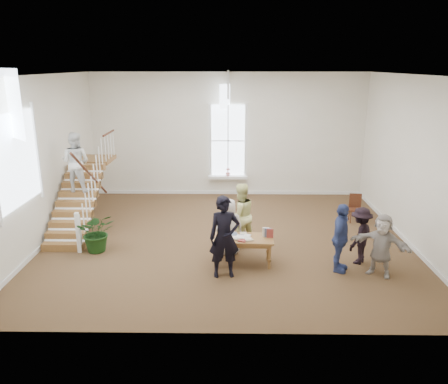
{
  "coord_description": "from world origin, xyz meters",
  "views": [
    {
      "loc": [
        0.09,
        -11.47,
        4.77
      ],
      "look_at": [
        -0.09,
        0.4,
        1.27
      ],
      "focal_mm": 35.0,
      "sensor_mm": 36.0,
      "label": 1
    }
  ],
  "objects_px": {
    "woman_cluster_c": "(381,245)",
    "floor_plant": "(97,232)",
    "library_table": "(242,241)",
    "elderly_woman": "(229,227)",
    "woman_cluster_a": "(340,238)",
    "person_yellow": "(240,215)",
    "police_officer": "(224,237)",
    "side_chair": "(355,207)",
    "woman_cluster_b": "(360,236)"
  },
  "relations": [
    {
      "from": "elderly_woman",
      "to": "floor_plant",
      "type": "xyz_separation_m",
      "value": [
        -3.46,
        0.11,
        -0.21
      ]
    },
    {
      "from": "library_table",
      "to": "woman_cluster_a",
      "type": "bearing_deg",
      "value": -6.85
    },
    {
      "from": "person_yellow",
      "to": "woman_cluster_a",
      "type": "relative_size",
      "value": 1.05
    },
    {
      "from": "person_yellow",
      "to": "floor_plant",
      "type": "distance_m",
      "value": 3.8
    },
    {
      "from": "police_officer",
      "to": "elderly_woman",
      "type": "distance_m",
      "value": 1.27
    },
    {
      "from": "floor_plant",
      "to": "side_chair",
      "type": "bearing_deg",
      "value": 17.94
    },
    {
      "from": "person_yellow",
      "to": "elderly_woman",
      "type": "bearing_deg",
      "value": 32.87
    },
    {
      "from": "elderly_woman",
      "to": "woman_cluster_a",
      "type": "xyz_separation_m",
      "value": [
        2.63,
        -0.95,
        0.1
      ]
    },
    {
      "from": "floor_plant",
      "to": "elderly_woman",
      "type": "bearing_deg",
      "value": -1.79
    },
    {
      "from": "library_table",
      "to": "elderly_woman",
      "type": "relative_size",
      "value": 1.01
    },
    {
      "from": "woman_cluster_b",
      "to": "woman_cluster_c",
      "type": "bearing_deg",
      "value": 62.92
    },
    {
      "from": "library_table",
      "to": "police_officer",
      "type": "relative_size",
      "value": 0.77
    },
    {
      "from": "elderly_woman",
      "to": "woman_cluster_c",
      "type": "relative_size",
      "value": 0.99
    },
    {
      "from": "person_yellow",
      "to": "floor_plant",
      "type": "height_order",
      "value": "person_yellow"
    },
    {
      "from": "woman_cluster_c",
      "to": "floor_plant",
      "type": "xyz_separation_m",
      "value": [
        -6.99,
        1.26,
        -0.22
      ]
    },
    {
      "from": "person_yellow",
      "to": "woman_cluster_c",
      "type": "height_order",
      "value": "person_yellow"
    },
    {
      "from": "person_yellow",
      "to": "woman_cluster_c",
      "type": "xyz_separation_m",
      "value": [
        3.23,
        -1.65,
        -0.13
      ]
    },
    {
      "from": "person_yellow",
      "to": "side_chair",
      "type": "distance_m",
      "value": 4.18
    },
    {
      "from": "police_officer",
      "to": "woman_cluster_b",
      "type": "bearing_deg",
      "value": 4.34
    },
    {
      "from": "library_table",
      "to": "woman_cluster_a",
      "type": "xyz_separation_m",
      "value": [
        2.3,
        -0.36,
        0.23
      ]
    },
    {
      "from": "library_table",
      "to": "side_chair",
      "type": "distance_m",
      "value": 4.77
    },
    {
      "from": "woman_cluster_b",
      "to": "side_chair",
      "type": "relative_size",
      "value": 1.65
    },
    {
      "from": "police_officer",
      "to": "floor_plant",
      "type": "distance_m",
      "value": 3.65
    },
    {
      "from": "police_officer",
      "to": "woman_cluster_a",
      "type": "relative_size",
      "value": 1.16
    },
    {
      "from": "library_table",
      "to": "floor_plant",
      "type": "xyz_separation_m",
      "value": [
        -3.79,
        0.7,
        -0.08
      ]
    },
    {
      "from": "woman_cluster_a",
      "to": "woman_cluster_c",
      "type": "relative_size",
      "value": 1.12
    },
    {
      "from": "woman_cluster_b",
      "to": "side_chair",
      "type": "bearing_deg",
      "value": -155.33
    },
    {
      "from": "side_chair",
      "to": "person_yellow",
      "type": "bearing_deg",
      "value": -145.12
    },
    {
      "from": "library_table",
      "to": "side_chair",
      "type": "xyz_separation_m",
      "value": [
        3.62,
        3.1,
        -0.13
      ]
    },
    {
      "from": "elderly_woman",
      "to": "woman_cluster_b",
      "type": "relative_size",
      "value": 1.03
    },
    {
      "from": "library_table",
      "to": "elderly_woman",
      "type": "distance_m",
      "value": 0.69
    },
    {
      "from": "floor_plant",
      "to": "woman_cluster_b",
      "type": "bearing_deg",
      "value": -5.22
    },
    {
      "from": "police_officer",
      "to": "floor_plant",
      "type": "relative_size",
      "value": 1.81
    },
    {
      "from": "library_table",
      "to": "woman_cluster_c",
      "type": "distance_m",
      "value": 3.25
    },
    {
      "from": "person_yellow",
      "to": "woman_cluster_c",
      "type": "relative_size",
      "value": 1.17
    },
    {
      "from": "elderly_woman",
      "to": "woman_cluster_b",
      "type": "height_order",
      "value": "elderly_woman"
    },
    {
      "from": "woman_cluster_b",
      "to": "police_officer",
      "type": "bearing_deg",
      "value": -39.19
    },
    {
      "from": "person_yellow",
      "to": "side_chair",
      "type": "bearing_deg",
      "value": -177.35
    },
    {
      "from": "woman_cluster_b",
      "to": "woman_cluster_a",
      "type": "bearing_deg",
      "value": -14.98
    },
    {
      "from": "woman_cluster_b",
      "to": "floor_plant",
      "type": "bearing_deg",
      "value": -57.07
    },
    {
      "from": "woman_cluster_a",
      "to": "elderly_woman",
      "type": "bearing_deg",
      "value": 93.67
    },
    {
      "from": "woman_cluster_c",
      "to": "floor_plant",
      "type": "height_order",
      "value": "woman_cluster_c"
    },
    {
      "from": "elderly_woman",
      "to": "woman_cluster_a",
      "type": "distance_m",
      "value": 2.8
    },
    {
      "from": "side_chair",
      "to": "library_table",
      "type": "bearing_deg",
      "value": -133.34
    },
    {
      "from": "person_yellow",
      "to": "police_officer",
      "type": "bearing_deg",
      "value": 50.96
    },
    {
      "from": "woman_cluster_c",
      "to": "side_chair",
      "type": "xyz_separation_m",
      "value": [
        0.42,
        3.66,
        -0.27
      ]
    },
    {
      "from": "elderly_woman",
      "to": "woman_cluster_c",
      "type": "bearing_deg",
      "value": 152.22
    },
    {
      "from": "person_yellow",
      "to": "woman_cluster_c",
      "type": "bearing_deg",
      "value": 126.71
    },
    {
      "from": "library_table",
      "to": "person_yellow",
      "type": "xyz_separation_m",
      "value": [
        -0.03,
        1.1,
        0.27
      ]
    },
    {
      "from": "library_table",
      "to": "woman_cluster_c",
      "type": "relative_size",
      "value": 1.0
    }
  ]
}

